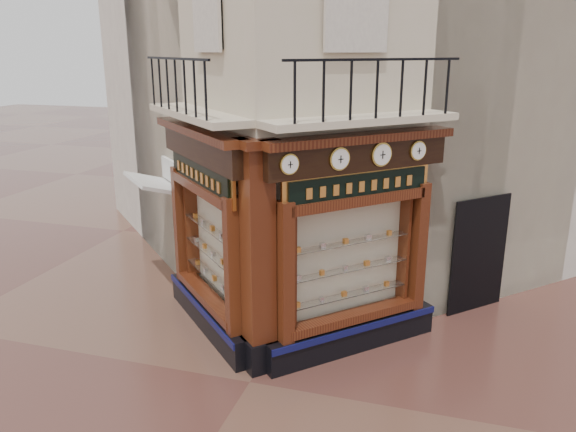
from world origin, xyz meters
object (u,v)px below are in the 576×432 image
at_px(clock_d, 418,151).
at_px(signboard_right, 359,186).
at_px(clock_a, 289,164).
at_px(corner_pilaster, 258,262).
at_px(clock_c, 382,154).
at_px(clock_b, 340,159).
at_px(awning, 162,286).
at_px(signboard_left, 200,175).

distance_m(clock_d, signboard_right, 1.25).
bearing_deg(clock_a, corner_pilaster, 129.40).
xyz_separation_m(clock_c, signboard_right, (-0.32, -0.17, -0.52)).
relative_size(clock_b, signboard_right, 0.18).
distance_m(clock_a, clock_c, 1.75).
height_order(clock_d, awning, clock_d).
xyz_separation_m(clock_b, clock_c, (0.59, 0.59, 0.00)).
bearing_deg(clock_a, clock_b, 0.00).
height_order(corner_pilaster, signboard_right, corner_pilaster).
height_order(clock_a, signboard_right, clock_a).
height_order(corner_pilaster, clock_d, corner_pilaster).
height_order(signboard_left, signboard_right, signboard_left).
bearing_deg(clock_b, clock_c, 0.00).
xyz_separation_m(corner_pilaster, clock_a, (0.55, -0.05, 1.67)).
distance_m(clock_b, signboard_right, 0.72).
xyz_separation_m(clock_c, clock_d, (0.55, 0.55, -0.00)).
bearing_deg(clock_d, clock_a, 180.00).
relative_size(clock_b, signboard_left, 0.17).
bearing_deg(corner_pilaster, clock_c, -11.51).
height_order(clock_b, clock_c, clock_c).
bearing_deg(clock_a, signboard_left, 107.04).
xyz_separation_m(clock_d, awning, (-5.69, 0.91, -3.62)).
relative_size(clock_d, signboard_left, 0.15).
height_order(clock_d, signboard_left, clock_d).
distance_m(clock_a, awning, 5.96).
distance_m(clock_b, clock_c, 0.83).
bearing_deg(signboard_right, awning, 116.30).
distance_m(corner_pilaster, signboard_left, 2.12).
bearing_deg(signboard_right, clock_b, -167.19).
xyz_separation_m(corner_pilaster, clock_d, (2.34, 1.73, 1.67)).
bearing_deg(clock_c, clock_d, -0.00).
relative_size(clock_c, awning, 0.24).
xyz_separation_m(clock_d, signboard_right, (-0.88, -0.72, -0.52)).
bearing_deg(clock_b, corner_pilaster, 161.33).
xyz_separation_m(signboard_left, signboard_right, (2.92, 0.00, 0.00)).
distance_m(signboard_left, signboard_right, 2.92).
bearing_deg(awning, signboard_left, -175.78).
bearing_deg(clock_a, awning, 100.34).
height_order(corner_pilaster, awning, corner_pilaster).
distance_m(clock_c, signboard_left, 3.29).
bearing_deg(corner_pilaster, awning, 96.73).
relative_size(corner_pilaster, clock_d, 11.68).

